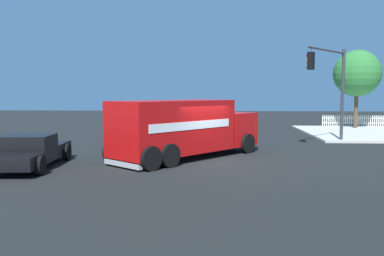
{
  "coord_description": "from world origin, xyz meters",
  "views": [
    {
      "loc": [
        -0.44,
        18.44,
        3.13
      ],
      "look_at": [
        0.8,
        -0.4,
        1.47
      ],
      "focal_mm": 38.14,
      "sensor_mm": 36.0,
      "label": 1
    }
  ],
  "objects_px": {
    "delivery_truck": "(185,128)",
    "shade_tree_near": "(357,73)",
    "pickup_black": "(30,150)",
    "traffic_light_primary": "(332,79)"
  },
  "relations": [
    {
      "from": "traffic_light_primary",
      "to": "pickup_black",
      "type": "xyz_separation_m",
      "value": [
        14.57,
        8.57,
        -3.19
      ]
    },
    {
      "from": "pickup_black",
      "to": "shade_tree_near",
      "type": "xyz_separation_m",
      "value": [
        -19.37,
        -18.77,
        3.96
      ]
    },
    {
      "from": "pickup_black",
      "to": "shade_tree_near",
      "type": "bearing_deg",
      "value": -135.9
    },
    {
      "from": "pickup_black",
      "to": "shade_tree_near",
      "type": "height_order",
      "value": "shade_tree_near"
    },
    {
      "from": "delivery_truck",
      "to": "traffic_light_primary",
      "type": "relative_size",
      "value": 1.39
    },
    {
      "from": "delivery_truck",
      "to": "shade_tree_near",
      "type": "distance_m",
      "value": 20.91
    },
    {
      "from": "traffic_light_primary",
      "to": "shade_tree_near",
      "type": "xyz_separation_m",
      "value": [
        -4.8,
        -10.2,
        0.78
      ]
    },
    {
      "from": "delivery_truck",
      "to": "shade_tree_near",
      "type": "xyz_separation_m",
      "value": [
        -13.14,
        -15.95,
        3.24
      ]
    },
    {
      "from": "delivery_truck",
      "to": "shade_tree_near",
      "type": "height_order",
      "value": "shade_tree_near"
    },
    {
      "from": "delivery_truck",
      "to": "traffic_light_primary",
      "type": "height_order",
      "value": "traffic_light_primary"
    }
  ]
}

